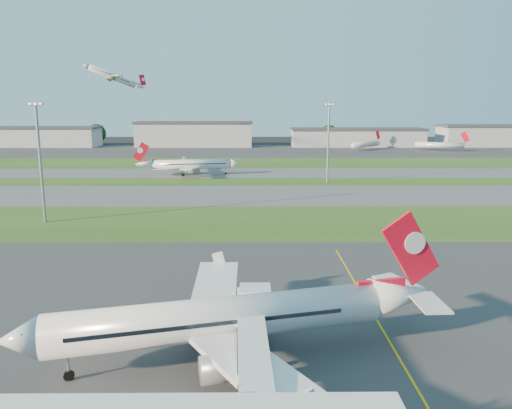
{
  "coord_description": "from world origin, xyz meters",
  "views": [
    {
      "loc": [
        -9.84,
        -54.44,
        25.14
      ],
      "look_at": [
        -9.08,
        36.26,
        7.0
      ],
      "focal_mm": 35.0,
      "sensor_mm": 36.0,
      "label": 1
    }
  ],
  "objects_px": {
    "jet_bridge": "(253,357)",
    "light_mast_west": "(40,154)",
    "airliner_parked": "(223,319)",
    "light_mast_centre": "(328,137)",
    "airliner_taxiing": "(191,165)",
    "mini_jet_far": "(440,145)",
    "mini_jet_near": "(366,144)"
  },
  "relations": [
    {
      "from": "light_mast_west",
      "to": "light_mast_centre",
      "type": "distance_m",
      "value": 89.64
    },
    {
      "from": "jet_bridge",
      "to": "mini_jet_far",
      "type": "xyz_separation_m",
      "value": [
        104.52,
        238.1,
        -0.73
      ]
    },
    {
      "from": "airliner_parked",
      "to": "airliner_taxiing",
      "type": "distance_m",
      "value": 135.81
    },
    {
      "from": "airliner_parked",
      "to": "mini_jet_far",
      "type": "xyz_separation_m",
      "value": [
        107.41,
        231.41,
        -1.18
      ]
    },
    {
      "from": "jet_bridge",
      "to": "mini_jet_near",
      "type": "xyz_separation_m",
      "value": [
        64.89,
        245.03,
        -0.73
      ]
    },
    {
      "from": "mini_jet_near",
      "to": "mini_jet_far",
      "type": "relative_size",
      "value": 0.79
    },
    {
      "from": "airliner_taxiing",
      "to": "mini_jet_near",
      "type": "relative_size",
      "value": 1.61
    },
    {
      "from": "mini_jet_near",
      "to": "mini_jet_far",
      "type": "bearing_deg",
      "value": -55.71
    },
    {
      "from": "airliner_parked",
      "to": "mini_jet_far",
      "type": "bearing_deg",
      "value": 51.06
    },
    {
      "from": "airliner_taxiing",
      "to": "light_mast_centre",
      "type": "relative_size",
      "value": 1.35
    },
    {
      "from": "jet_bridge",
      "to": "light_mast_west",
      "type": "bearing_deg",
      "value": 123.91
    },
    {
      "from": "mini_jet_far",
      "to": "light_mast_west",
      "type": "xyz_separation_m",
      "value": [
        -149.71,
        -170.87,
        11.53
      ]
    },
    {
      "from": "airliner_parked",
      "to": "mini_jet_far",
      "type": "height_order",
      "value": "airliner_parked"
    },
    {
      "from": "light_mast_west",
      "to": "jet_bridge",
      "type": "bearing_deg",
      "value": -56.09
    },
    {
      "from": "mini_jet_far",
      "to": "light_mast_centre",
      "type": "relative_size",
      "value": 1.06
    },
    {
      "from": "jet_bridge",
      "to": "light_mast_centre",
      "type": "relative_size",
      "value": 1.04
    },
    {
      "from": "jet_bridge",
      "to": "light_mast_centre",
      "type": "xyz_separation_m",
      "value": [
        24.81,
        123.24,
        10.81
      ]
    },
    {
      "from": "mini_jet_near",
      "to": "jet_bridge",
      "type": "bearing_deg",
      "value": -150.62
    },
    {
      "from": "airliner_taxiing",
      "to": "light_mast_west",
      "type": "xyz_separation_m",
      "value": [
        -23.1,
        -73.9,
        10.97
      ]
    },
    {
      "from": "jet_bridge",
      "to": "mini_jet_far",
      "type": "relative_size",
      "value": 0.98
    },
    {
      "from": "airliner_parked",
      "to": "light_mast_centre",
      "type": "bearing_deg",
      "value": 62.59
    },
    {
      "from": "jet_bridge",
      "to": "airliner_taxiing",
      "type": "distance_m",
      "value": 142.85
    },
    {
      "from": "jet_bridge",
      "to": "airliner_taxiing",
      "type": "bearing_deg",
      "value": 98.9
    },
    {
      "from": "jet_bridge",
      "to": "light_mast_west",
      "type": "relative_size",
      "value": 1.04
    },
    {
      "from": "mini_jet_far",
      "to": "light_mast_centre",
      "type": "xyz_separation_m",
      "value": [
        -79.71,
        -114.87,
        11.53
      ]
    },
    {
      "from": "airliner_parked",
      "to": "airliner_taxiing",
      "type": "height_order",
      "value": "airliner_parked"
    },
    {
      "from": "jet_bridge",
      "to": "light_mast_centre",
      "type": "bearing_deg",
      "value": 78.62
    },
    {
      "from": "airliner_parked",
      "to": "light_mast_centre",
      "type": "distance_m",
      "value": 120.24
    },
    {
      "from": "jet_bridge",
      "to": "light_mast_centre",
      "type": "distance_m",
      "value": 126.17
    },
    {
      "from": "mini_jet_far",
      "to": "light_mast_west",
      "type": "height_order",
      "value": "light_mast_west"
    },
    {
      "from": "airliner_taxiing",
      "to": "light_mast_west",
      "type": "distance_m",
      "value": 78.2
    },
    {
      "from": "airliner_parked",
      "to": "airliner_taxiing",
      "type": "xyz_separation_m",
      "value": [
        -19.2,
        134.44,
        -0.62
      ]
    }
  ]
}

